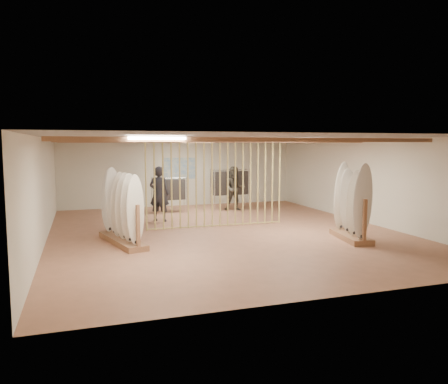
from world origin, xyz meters
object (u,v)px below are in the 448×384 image
object	(u,v)px
rack_right	(351,215)
clothing_rack_a	(169,190)
rack_left	(122,219)
shopper_a	(159,190)
clothing_rack_b	(230,183)
shopper_b	(235,186)

from	to	relation	value
rack_right	clothing_rack_a	bearing A→B (deg)	132.26
rack_left	shopper_a	world-z (taller)	shopper_a
rack_left	clothing_rack_b	distance (m)	6.78
rack_right	shopper_b	bearing A→B (deg)	112.37
clothing_rack_a	shopper_a	bearing A→B (deg)	-115.72
clothing_rack_b	shopper_b	bearing A→B (deg)	-79.25
rack_left	shopper_b	bearing A→B (deg)	29.30
shopper_a	rack_left	bearing A→B (deg)	92.17
rack_right	clothing_rack_b	xyz separation A→B (m)	(-1.33, 6.34, 0.39)
rack_right	clothing_rack_b	bearing A→B (deg)	112.61
shopper_a	shopper_b	world-z (taller)	shopper_a
clothing_rack_b	shopper_a	distance (m)	3.67
rack_left	rack_right	bearing A→B (deg)	-28.07
clothing_rack_b	shopper_a	bearing A→B (deg)	-155.86
shopper_b	rack_left	bearing A→B (deg)	-117.82
rack_right	shopper_b	world-z (taller)	rack_right
rack_left	rack_right	size ratio (longest dim) A/B	1.21
rack_left	clothing_rack_a	size ratio (longest dim) A/B	1.80
clothing_rack_a	shopper_b	xyz separation A→B (m)	(2.59, -0.21, 0.10)
rack_right	shopper_b	distance (m)	6.18
rack_right	clothing_rack_a	world-z (taller)	rack_right
rack_left	clothing_rack_a	world-z (taller)	rack_left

